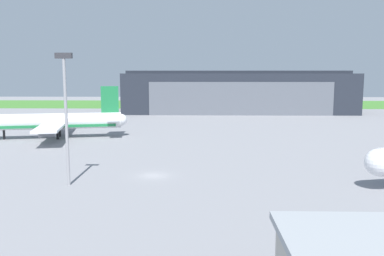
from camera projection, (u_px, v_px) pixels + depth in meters
ground_plane at (154, 176)px, 64.15m from camera, size 440.00×440.00×0.00m
grass_field_strip at (188, 104)px, 214.76m from camera, size 440.00×56.00×0.08m
maintenance_hangar at (237, 92)px, 171.04m from camera, size 94.27×31.30×17.48m
airliner_far_right at (52, 122)px, 100.99m from camera, size 36.82×33.92×13.03m
apron_light_mast at (66, 109)px, 57.20m from camera, size 2.40×0.50×19.11m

